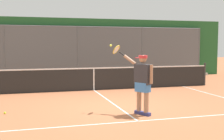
# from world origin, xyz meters

# --- Properties ---
(ground_plane) EXTENTS (60.00, 60.00, 0.00)m
(ground_plane) POSITION_xyz_m (0.00, 0.00, 0.00)
(ground_plane) COLOR #A8603D
(court_line_markings) EXTENTS (8.42, 9.55, 0.01)m
(court_line_markings) POSITION_xyz_m (0.00, 1.88, 0.00)
(court_line_markings) COLOR white
(court_line_markings) RESTS_ON ground
(fence_backdrop) EXTENTS (18.45, 1.37, 3.41)m
(fence_backdrop) POSITION_xyz_m (-0.00, -8.56, 1.69)
(fence_backdrop) COLOR #565B60
(fence_backdrop) RESTS_ON ground
(tennis_net) EXTENTS (10.82, 0.09, 1.07)m
(tennis_net) POSITION_xyz_m (0.00, -3.69, 0.49)
(tennis_net) COLOR #2D2D2D
(tennis_net) RESTS_ON ground
(tennis_player) EXTENTS (0.93, 1.12, 1.94)m
(tennis_player) POSITION_xyz_m (-0.35, 0.93, 0.96)
(tennis_player) COLOR navy
(tennis_player) RESTS_ON ground
(tennis_ball_near_net) EXTENTS (0.07, 0.07, 0.07)m
(tennis_ball_near_net) POSITION_xyz_m (3.30, -0.18, 0.03)
(tennis_ball_near_net) COLOR #CCDB33
(tennis_ball_near_net) RESTS_ON ground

